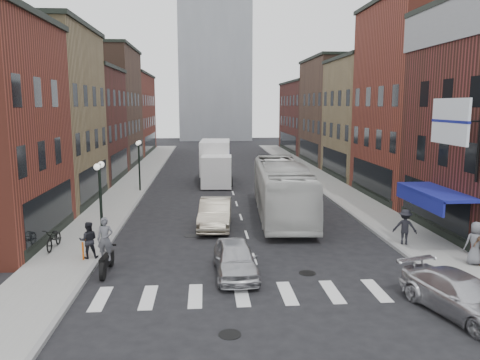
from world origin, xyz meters
The scene contains 30 objects.
ground centered at (0.00, 0.00, 0.00)m, with size 160.00×160.00×0.00m, color black.
sidewalk_left centered at (-8.50, 22.00, 0.07)m, with size 3.00×74.00×0.15m, color gray.
sidewalk_right centered at (8.50, 22.00, 0.07)m, with size 3.00×74.00×0.15m, color gray.
curb_left centered at (-7.00, 22.00, 0.00)m, with size 0.20×74.00×0.16m, color gray.
curb_right centered at (7.00, 22.00, 0.00)m, with size 0.20×74.00×0.16m, color gray.
crosswalk_stripes centered at (0.00, -3.00, 0.00)m, with size 12.00×2.20×0.01m, color silver.
bldg_left_mid_a centered at (-14.99, 14.00, 6.15)m, with size 10.30×10.20×12.30m.
bldg_left_mid_b centered at (-14.99, 24.00, 5.15)m, with size 10.30×10.20×10.30m.
bldg_left_far_a centered at (-14.99, 35.00, 6.65)m, with size 10.30×12.20×13.30m.
bldg_left_far_b centered at (-14.99, 49.00, 5.65)m, with size 10.30×16.20×11.30m.
bldg_right_mid_a centered at (15.00, 14.00, 7.15)m, with size 10.30×10.20×14.30m.
bldg_right_mid_b centered at (14.99, 24.00, 5.65)m, with size 10.30×10.20×11.30m.
bldg_right_far_a centered at (14.99, 35.00, 6.15)m, with size 10.30×12.20×12.30m.
bldg_right_far_b centered at (14.99, 49.00, 5.15)m, with size 10.30×16.20×10.30m.
awning_blue centered at (8.93, 2.50, 2.63)m, with size 1.80×5.00×0.78m.
billboard_sign centered at (8.59, 0.50, 6.13)m, with size 1.52×3.00×3.70m.
distant_tower centered at (0.00, 78.00, 25.00)m, with size 14.00×14.00×50.00m, color #9399A0.
streetlamp_near centered at (-7.40, 4.00, 2.91)m, with size 0.32×1.22×4.11m.
streetlamp_far centered at (-7.40, 18.00, 2.91)m, with size 0.32×1.22×4.11m.
bike_rack centered at (-7.60, 1.30, 0.55)m, with size 0.08×0.68×0.80m.
box_truck centered at (-1.24, 22.25, 1.82)m, with size 2.90×8.60×3.69m.
motorcycle_rider centered at (-6.30, -0.41, 1.12)m, with size 0.69×2.35×2.39m.
transit_bus centered at (2.58, 9.10, 1.71)m, with size 2.88×12.30×3.43m, color silver.
sedan_left_near centered at (-1.00, -0.98, 0.71)m, with size 1.67×4.15×1.41m, color #B5B6BA.
sedan_left_far centered at (-1.65, 6.60, 0.82)m, with size 1.73×4.97×1.64m, color #BCB199.
curb_car centered at (6.22, -5.18, 0.67)m, with size 1.87×4.61×1.34m, color silver.
parked_bicycle centered at (-9.38, 2.76, 0.66)m, with size 0.68×1.94×1.02m, color black.
ped_left_solo centered at (-7.40, 1.23, 0.98)m, with size 0.80×0.46×1.65m, color black.
ped_right_a centered at (7.53, 2.23, 1.02)m, with size 1.12×0.56×1.73m, color black.
ped_right_c centered at (9.29, -0.87, 1.08)m, with size 0.91×0.59×1.87m, color slate.
Camera 1 is at (-2.19, -19.28, 6.92)m, focal length 35.00 mm.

